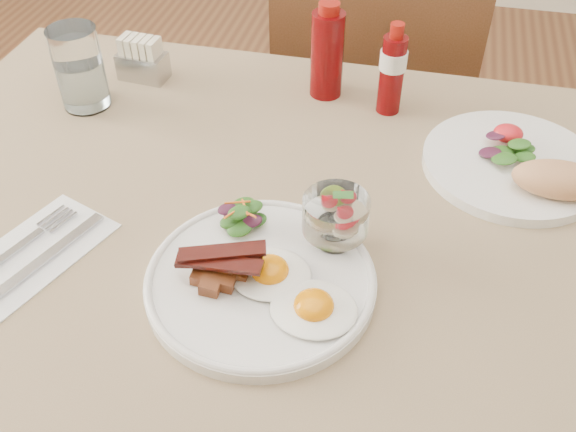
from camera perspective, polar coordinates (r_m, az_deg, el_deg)
name	(u,v)px	position (r m, az deg, el deg)	size (l,w,h in m)	color
table	(320,270)	(0.93, 2.83, -4.78)	(1.33, 0.88, 0.75)	brown
chair_far	(372,106)	(1.53, 7.49, 9.70)	(0.42, 0.42, 0.93)	brown
main_plate	(261,281)	(0.78, -2.44, -5.82)	(0.28, 0.28, 0.02)	white
fried_eggs	(291,289)	(0.75, 0.28, -6.52)	(0.17, 0.14, 0.03)	white
bacon_potato_pile	(220,269)	(0.76, -6.10, -4.69)	(0.11, 0.07, 0.04)	brown
side_salad	(242,217)	(0.83, -4.13, -0.10)	(0.07, 0.06, 0.03)	#204512
fruit_cup	(336,215)	(0.79, 4.27, 0.09)	(0.08, 0.08, 0.08)	white
second_plate	(523,166)	(0.99, 20.14, 4.18)	(0.26, 0.26, 0.07)	white
ketchup_bottle	(327,53)	(1.09, 3.50, 14.26)	(0.07, 0.07, 0.16)	#570506
hot_sauce_bottle	(392,70)	(1.06, 9.25, 12.67)	(0.05, 0.05, 0.15)	#570506
sugar_caddy	(142,61)	(1.18, -12.83, 13.30)	(0.09, 0.05, 0.08)	#AFAFB4
water_glass	(81,73)	(1.12, -17.96, 12.02)	(0.08, 0.08, 0.14)	white
napkin_cutlery	(31,255)	(0.88, -21.85, -3.26)	(0.18, 0.23, 0.01)	white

